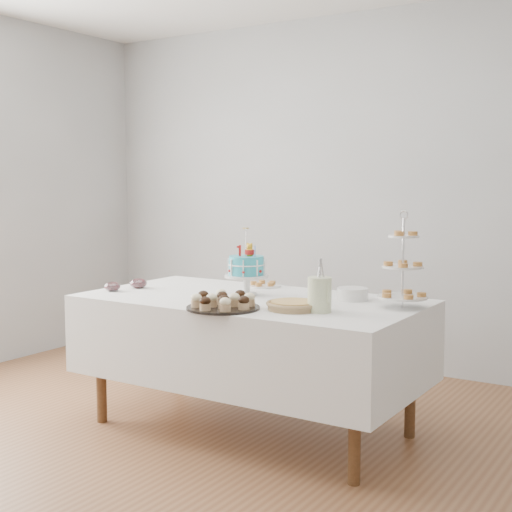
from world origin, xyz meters
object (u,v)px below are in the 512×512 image
Objects in this scene: birthday_cake at (247,277)px; plate_stack at (353,294)px; jam_bowl_a at (112,287)px; table at (251,337)px; tiered_stand at (403,267)px; pastry_plate at (263,284)px; cupcake_tray at (223,301)px; jam_bowl_b at (138,283)px; utensil_pitcher at (320,293)px; pie at (293,305)px.

birthday_cake reaches higher than plate_stack.
jam_bowl_a is at bearing 178.19° from birthday_cake.
tiered_stand reaches higher than table.
plate_stack is 0.70m from pastry_plate.
cupcake_tray is (0.14, -0.44, -0.06)m from birthday_cake.
cupcake_tray reaches higher than jam_bowl_a.
birthday_cake reaches higher than cupcake_tray.
plate_stack reaches higher than jam_bowl_a.
jam_bowl_b is (-0.86, 0.31, -0.01)m from cupcake_tray.
jam_bowl_a is at bearing -160.43° from plate_stack.
tiered_stand is at bearing 10.67° from table.
birthday_cake is at bearing 177.63° from utensil_pitcher.
table is at bearing 4.84° from jam_bowl_b.
utensil_pitcher is (0.61, -0.25, -0.01)m from birthday_cake.
table is 5.02× the size of cupcake_tray.
birthday_cake is 0.83m from jam_bowl_a.
pie is at bearing 29.13° from cupcake_tray.
tiered_stand is at bearing 7.87° from jam_bowl_b.
pastry_plate is at bearing 43.53° from jam_bowl_a.
tiered_stand is at bearing -17.55° from birthday_cake.
pie is 0.16m from utensil_pitcher.
pie is 2.95× the size of jam_bowl_a.
pastry_plate is (-0.09, 0.34, -0.09)m from birthday_cake.
cupcake_tray is (0.07, -0.38, 0.27)m from table.
plate_stack is at bearing -6.64° from birthday_cake.
utensil_pitcher is (-0.31, -0.34, -0.12)m from tiered_stand.
jam_bowl_b is at bearing 73.04° from jam_bowl_a.
tiered_stand reaches higher than birthday_cake.
birthday_cake is 0.62m from plate_stack.
plate_stack is (0.45, 0.62, -0.01)m from cupcake_tray.
pie is (0.32, 0.18, -0.02)m from cupcake_tray.
jam_bowl_a is 1.38m from utensil_pitcher.
utensil_pitcher is at bearing -45.88° from birthday_cake.
table is at bearing 100.85° from cupcake_tray.
tiered_stand is (0.84, 0.16, 0.44)m from table.
birthday_cake is (-0.07, 0.06, 0.33)m from table.
birthday_cake reaches higher than utensil_pitcher.
jam_bowl_b is (-1.30, -0.31, -0.00)m from plate_stack.
utensil_pitcher is (0.14, 0.01, 0.07)m from pie.
pie is 0.56× the size of tiered_stand.
cupcake_tray is 0.95m from tiered_stand.
tiered_stand is at bearing 13.36° from jam_bowl_a.
pastry_plate is (-0.24, 0.78, -0.03)m from cupcake_tray.
jam_bowl_a reaches higher than pastry_plate.
jam_bowl_b is (-1.63, -0.22, -0.18)m from tiered_stand.
jam_bowl_b is (-0.79, -0.07, 0.26)m from table.
pastry_plate is 2.04× the size of jam_bowl_b.
tiered_stand reaches higher than cupcake_tray.
jam_bowl_a is at bearing 171.49° from cupcake_tray.
cupcake_tray is at bearing -79.15° from table.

